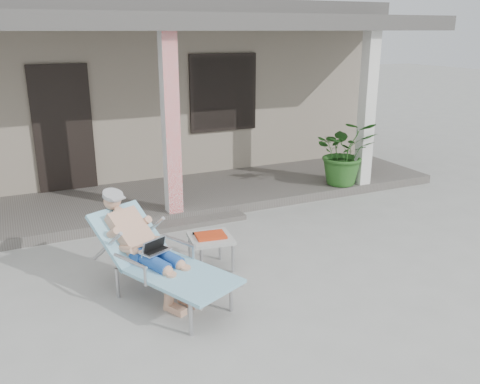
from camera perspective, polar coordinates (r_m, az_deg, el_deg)
name	(u,v)px	position (r m, az deg, el deg)	size (l,w,h in m)	color
ground	(232,280)	(5.98, -0.91, -9.87)	(60.00, 60.00, 0.00)	#9E9E99
house	(110,83)	(11.59, -14.41, 11.74)	(10.40, 5.40, 3.30)	gray
porch_deck	(159,199)	(8.57, -9.10, -0.82)	(10.00, 2.00, 0.15)	#605B56
porch_overhang	(151,29)	(8.08, -9.96, 17.62)	(10.00, 2.30, 2.85)	silver
porch_step	(181,224)	(7.54, -6.65, -3.62)	(2.00, 0.30, 0.07)	#605B56
lounger	(151,234)	(5.45, -9.94, -4.69)	(1.34, 1.84, 1.16)	#B7B7BC
side_table	(211,240)	(6.10, -3.31, -5.38)	(0.56, 0.56, 0.45)	#ACACA7
potted_palm	(345,152)	(9.10, 11.69, 4.41)	(1.04, 0.90, 1.16)	#26591E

